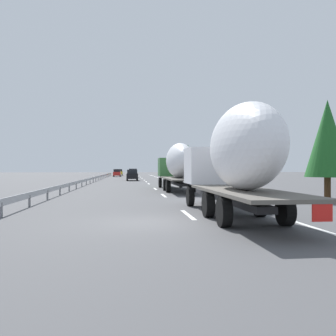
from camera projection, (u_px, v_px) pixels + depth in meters
name	position (u px, v px, depth m)	size (l,w,h in m)	color
ground_plane	(134.00, 182.00, 52.68)	(260.00, 260.00, 0.00)	#4C4C4F
lane_stripe_0	(188.00, 215.00, 15.11)	(3.20, 0.20, 0.01)	white
lane_stripe_1	(164.00, 196.00, 25.76)	(3.20, 0.20, 0.01)	white
lane_stripe_2	(155.00, 189.00, 34.21)	(3.20, 0.20, 0.01)	white
lane_stripe_3	(149.00, 184.00, 45.56)	(3.20, 0.20, 0.01)	white
lane_stripe_4	(146.00, 182.00, 52.25)	(3.20, 0.20, 0.01)	white
lane_stripe_5	(144.00, 180.00, 59.57)	(3.20, 0.20, 0.01)	white
lane_stripe_6	(142.00, 178.00, 70.42)	(3.20, 0.20, 0.01)	white
lane_stripe_7	(140.00, 177.00, 79.57)	(3.20, 0.20, 0.01)	white
lane_stripe_8	(139.00, 176.00, 93.00)	(3.20, 0.20, 0.01)	white
lane_stripe_9	(138.00, 175.00, 105.11)	(3.20, 0.20, 0.01)	white
edge_line_right	(167.00, 180.00, 58.26)	(110.00, 0.20, 0.01)	white
truck_lead	(177.00, 164.00, 31.60)	(14.28, 2.55, 4.19)	#387038
truck_trailing	(235.00, 157.00, 14.38)	(12.06, 2.55, 4.47)	silver
car_black_suv	(132.00, 175.00, 57.51)	(4.49, 1.86, 1.81)	black
car_silver_hatch	(133.00, 173.00, 74.91)	(4.64, 1.89, 1.95)	#ADB2B7
car_yellow_coupe	(119.00, 172.00, 99.40)	(4.06, 1.89, 1.81)	gold
car_red_compact	(117.00, 173.00, 84.77)	(4.45, 1.78, 1.83)	red
road_sign	(184.00, 168.00, 47.51)	(0.10, 0.90, 2.96)	gray
tree_0	(196.00, 158.00, 62.10)	(3.95, 3.95, 5.83)	#472D19
tree_1	(188.00, 157.00, 76.43)	(3.16, 3.16, 7.29)	#472D19
tree_2	(205.00, 161.00, 60.34)	(2.80, 2.80, 5.26)	#472D19
tree_3	(327.00, 139.00, 20.89)	(2.65, 2.65, 6.14)	#472D19
tree_4	(176.00, 163.00, 95.00)	(3.92, 3.92, 5.46)	#472D19
tree_5	(192.00, 160.00, 63.01)	(3.45, 3.45, 5.57)	#472D19
guardrail_median	(96.00, 177.00, 55.00)	(94.00, 0.10, 0.76)	#9EA0A5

